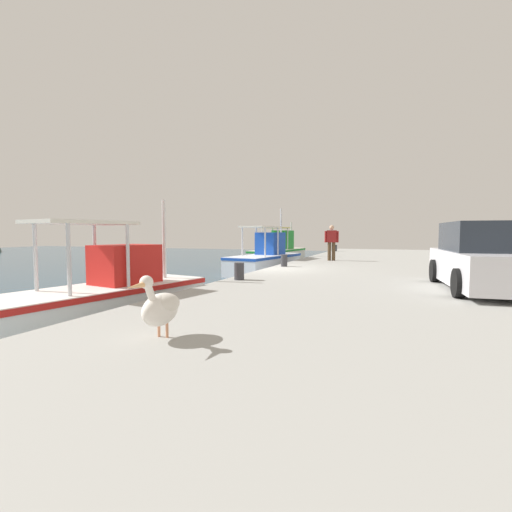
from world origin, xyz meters
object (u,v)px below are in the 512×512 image
(fishing_boat_nearest, at_px, (106,295))
(fishing_boat_second, at_px, (265,259))
(pelican, at_px, (161,307))
(fishing_boat_third, at_px, (279,252))
(parked_car, at_px, (486,259))
(mooring_bollard_third, at_px, (284,261))
(mooring_bollard_fourth, at_px, (336,248))
(mooring_bollard_second, at_px, (239,271))
(fisherman_standing, at_px, (332,241))

(fishing_boat_nearest, bearing_deg, fishing_boat_second, 0.00)
(fishing_boat_nearest, xyz_separation_m, pelican, (-3.06, -3.73, 0.56))
(fishing_boat_third, distance_m, parked_car, 17.52)
(parked_car, height_order, mooring_bollard_third, parked_car)
(mooring_bollard_fourth, bearing_deg, pelican, -176.49)
(fishing_boat_nearest, height_order, mooring_bollard_second, fishing_boat_nearest)
(fisherman_standing, height_order, mooring_bollard_second, fisherman_standing)
(fishing_boat_third, relative_size, fisherman_standing, 3.88)
(fishing_boat_nearest, bearing_deg, fisherman_standing, -18.22)
(fishing_boat_nearest, relative_size, fisherman_standing, 3.36)
(fishing_boat_nearest, relative_size, fishing_boat_second, 1.01)
(fishing_boat_second, height_order, pelican, fishing_boat_second)
(fishing_boat_nearest, relative_size, mooring_bollard_third, 12.17)
(fishing_boat_second, height_order, mooring_bollard_second, fishing_boat_second)
(fishing_boat_third, relative_size, parked_car, 1.53)
(fishing_boat_nearest, height_order, fishing_boat_second, fishing_boat_second)
(fishing_boat_third, xyz_separation_m, parked_car, (-14.66, -9.57, 0.76))
(mooring_bollard_fourth, bearing_deg, fishing_boat_second, 164.21)
(mooring_bollard_fourth, bearing_deg, fishing_boat_nearest, 173.21)
(fishing_boat_nearest, xyz_separation_m, mooring_bollard_third, (6.95, -2.34, 0.39))
(mooring_bollard_second, distance_m, mooring_bollard_fourth, 17.06)
(fishing_boat_nearest, height_order, pelican, fishing_boat_nearest)
(fishing_boat_nearest, distance_m, fishing_boat_second, 11.36)
(parked_car, bearing_deg, fishing_boat_second, 44.70)
(fishing_boat_second, distance_m, pelican, 14.91)
(pelican, xyz_separation_m, mooring_bollard_fourth, (22.70, 1.39, -0.17))
(fishing_boat_nearest, distance_m, parked_car, 8.90)
(pelican, bearing_deg, fishing_boat_nearest, 50.64)
(parked_car, bearing_deg, mooring_bollard_third, 56.17)
(pelican, xyz_separation_m, mooring_bollard_third, (10.01, 1.39, -0.17))
(fishing_boat_third, height_order, mooring_bollard_fourth, fishing_boat_third)
(parked_car, relative_size, mooring_bollard_fourth, 9.38)
(pelican, bearing_deg, mooring_bollard_third, 7.92)
(fisherman_standing, xyz_separation_m, parked_car, (-7.83, -4.83, -0.22))
(fisherman_standing, height_order, mooring_bollard_third, fisherman_standing)
(fishing_boat_third, height_order, pelican, fishing_boat_third)
(fishing_boat_third, bearing_deg, mooring_bollard_second, -166.69)
(fishing_boat_nearest, distance_m, fishing_boat_third, 17.61)
(fishing_boat_second, relative_size, mooring_bollard_third, 12.09)
(fishing_boat_second, height_order, mooring_bollard_third, fishing_boat_second)
(fishing_boat_third, height_order, mooring_bollard_third, fishing_boat_third)
(fishing_boat_third, bearing_deg, pelican, -166.53)
(fishing_boat_second, distance_m, fishing_boat_third, 6.32)
(mooring_bollard_third, distance_m, mooring_bollard_fourth, 12.69)
(pelican, distance_m, parked_car, 7.56)
(fisherman_standing, bearing_deg, pelican, -179.18)
(fishing_boat_nearest, relative_size, pelican, 5.90)
(mooring_bollard_second, bearing_deg, mooring_bollard_third, 0.00)
(fishing_boat_third, bearing_deg, mooring_bollard_third, -161.52)
(mooring_bollard_second, distance_m, mooring_bollard_third, 4.38)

